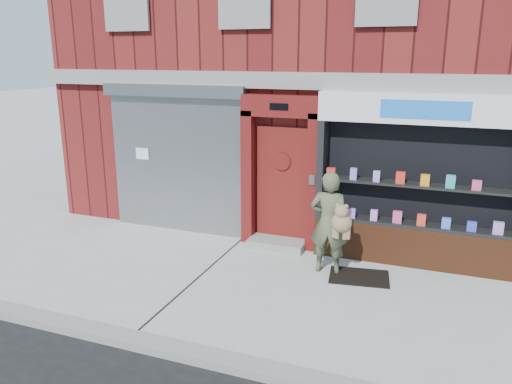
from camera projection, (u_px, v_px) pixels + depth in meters
The scene contains 8 objects.
ground at pixel (288, 291), 7.88m from camera, with size 80.00×80.00×0.00m, color #9E9E99.
curb at pixel (235, 364), 5.92m from camera, with size 60.00×0.30×0.12m, color gray.
building at pixel (363, 38), 12.21m from camera, with size 12.00×8.16×8.00m.
shutter_bay at pixel (177, 150), 10.18m from camera, with size 3.10×0.30×3.04m.
red_door_bay at pixel (280, 172), 9.42m from camera, with size 1.52×0.58×2.90m.
pharmacy_bay at pixel (418, 189), 8.55m from camera, with size 3.50×0.41×3.00m.
woman at pixel (330, 223), 8.32m from camera, with size 0.75×0.57×1.77m.
doormat at pixel (359, 277), 8.35m from camera, with size 0.98×0.69×0.02m, color black.
Camera 1 is at (2.07, -6.89, 3.61)m, focal length 35.00 mm.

